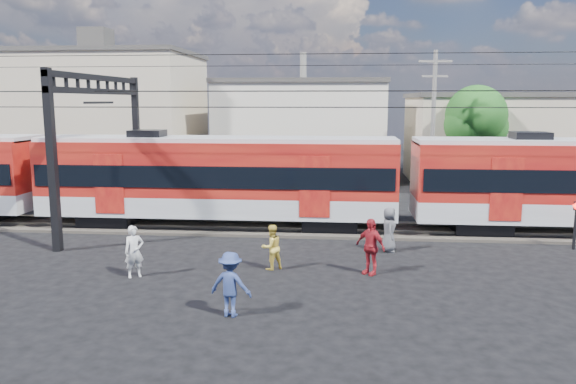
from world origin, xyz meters
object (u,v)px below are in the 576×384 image
Objects in this scene: commuter_train at (222,176)px; crossing_signal at (576,216)px; pedestrian_a at (134,252)px; pedestrian_c at (231,284)px.

commuter_train is 26.20× the size of crossing_signal.
pedestrian_a is 4.92m from pedestrian_c.
pedestrian_c reaches higher than pedestrian_a.
pedestrian_a is 0.90× the size of crossing_signal.
commuter_train is 28.16× the size of pedestrian_c.
crossing_signal is (14.53, -2.42, -1.07)m from commuter_train.
crossing_signal is (15.95, 4.98, 0.46)m from pedestrian_a.
pedestrian_a is at bearing -100.85° from commuter_train.
commuter_train is at bearing 46.80° from pedestrian_a.
pedestrian_c is (2.42, -10.48, -1.51)m from commuter_train.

